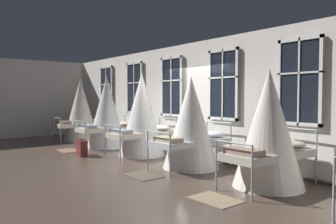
% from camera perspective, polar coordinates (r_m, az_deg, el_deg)
% --- Properties ---
extents(ground, '(28.50, 28.50, 0.00)m').
position_cam_1_polar(ground, '(8.87, -0.59, -8.26)').
color(ground, '#4C3D33').
extents(back_wall_with_windows, '(15.25, 0.10, 3.19)m').
position_cam_1_polar(back_wall_with_windows, '(9.47, 5.07, 2.14)').
color(back_wall_with_windows, silver).
rests_on(back_wall_with_windows, ground).
extents(end_wall_left, '(0.10, 7.61, 3.19)m').
position_cam_1_polar(end_wall_left, '(14.87, -25.92, 2.06)').
color(end_wall_left, silver).
rests_on(end_wall_left, ground).
extents(window_bank, '(11.46, 0.10, 2.81)m').
position_cam_1_polar(window_bank, '(9.40, 4.52, -1.14)').
color(window_bank, black).
rests_on(window_bank, ground).
extents(cot_first, '(1.32, 1.95, 2.36)m').
position_cam_1_polar(cot_first, '(13.26, -14.55, 0.26)').
color(cot_first, '#9EA3A8').
rests_on(cot_first, ground).
extents(cot_second, '(1.32, 1.95, 2.34)m').
position_cam_1_polar(cot_second, '(11.32, -10.31, -0.15)').
color(cot_second, '#9EA3A8').
rests_on(cot_second, ground).
extents(cot_third, '(1.32, 1.95, 2.35)m').
position_cam_1_polar(cot_third, '(9.61, -4.45, -0.56)').
color(cot_third, '#9EA3A8').
rests_on(cot_third, ground).
extents(cot_fourth, '(1.32, 1.95, 2.15)m').
position_cam_1_polar(cot_fourth, '(7.90, 3.90, -1.94)').
color(cot_fourth, '#9EA3A8').
rests_on(cot_fourth, ground).
extents(cot_fifth, '(1.32, 1.95, 2.20)m').
position_cam_1_polar(cot_fifth, '(6.50, 16.68, -2.84)').
color(cot_fifth, '#9EA3A8').
rests_on(cot_fifth, ground).
extents(rug_first, '(0.82, 0.59, 0.01)m').
position_cam_1_polar(rug_first, '(12.88, -19.93, -4.97)').
color(rug_first, brown).
rests_on(rug_first, ground).
extents(rug_second, '(0.82, 0.59, 0.01)m').
position_cam_1_polar(rug_second, '(10.93, -16.52, -6.27)').
color(rug_second, brown).
rests_on(rug_second, ground).
extents(rug_fourth, '(0.82, 0.59, 0.01)m').
position_cam_1_polar(rug_fourth, '(7.26, -4.15, -10.67)').
color(rug_fourth, brown).
rests_on(rug_fourth, ground).
extents(rug_fifth, '(0.81, 0.58, 0.01)m').
position_cam_1_polar(rug_fifth, '(5.70, 8.01, -14.43)').
color(rug_fifth, '#8E7A5B').
rests_on(rug_fifth, ground).
extents(suitcase_dark, '(0.59, 0.31, 0.47)m').
position_cam_1_polar(suitcase_dark, '(9.92, -14.37, -5.87)').
color(suitcase_dark, '#5B231E').
rests_on(suitcase_dark, ground).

